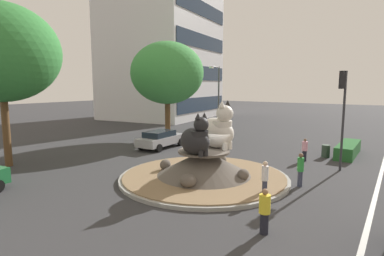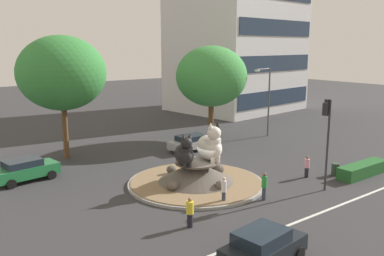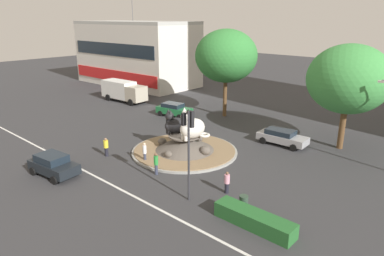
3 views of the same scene
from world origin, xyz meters
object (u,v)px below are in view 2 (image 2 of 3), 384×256
(sedan_on_far_lane, at_px, (25,170))
(pedestrian_pink_shirt, at_px, (307,166))
(litter_bin, at_px, (335,169))
(traffic_light_mast, at_px, (327,125))
(streetlight_arm, at_px, (267,97))
(pedestrian_green_shirt, at_px, (264,185))
(pedestrian_white_shirt, at_px, (224,190))
(broadleaf_tree_behind_island, at_px, (211,76))
(second_tree_near_tower, at_px, (62,73))
(pedestrian_yellow_shirt, at_px, (190,212))
(hatchback_near_shophouse, at_px, (263,246))
(cat_statue_black, at_px, (185,153))
(cat_statue_white, at_px, (210,146))
(parked_car_right, at_px, (193,142))

(sedan_on_far_lane, bearing_deg, pedestrian_pink_shirt, -42.72)
(sedan_on_far_lane, height_order, litter_bin, sedan_on_far_lane)
(traffic_light_mast, relative_size, sedan_on_far_lane, 1.33)
(streetlight_arm, height_order, pedestrian_green_shirt, streetlight_arm)
(pedestrian_green_shirt, distance_m, sedan_on_far_lane, 16.46)
(pedestrian_white_shirt, bearing_deg, sedan_on_far_lane, -1.76)
(pedestrian_pink_shirt, bearing_deg, broadleaf_tree_behind_island, 82.01)
(sedan_on_far_lane, bearing_deg, pedestrian_white_shirt, -62.74)
(broadleaf_tree_behind_island, height_order, sedan_on_far_lane, broadleaf_tree_behind_island)
(second_tree_near_tower, bearing_deg, pedestrian_white_shirt, -76.49)
(pedestrian_pink_shirt, xyz_separation_m, pedestrian_yellow_shirt, (-11.66, -1.61, 0.03))
(hatchback_near_shophouse, bearing_deg, broadleaf_tree_behind_island, 48.71)
(cat_statue_black, height_order, second_tree_near_tower, second_tree_near_tower)
(cat_statue_black, height_order, sedan_on_far_lane, cat_statue_black)
(second_tree_near_tower, relative_size, pedestrian_green_shirt, 5.83)
(broadleaf_tree_behind_island, relative_size, hatchback_near_shophouse, 2.20)
(second_tree_near_tower, distance_m, streetlight_arm, 20.31)
(streetlight_arm, xyz_separation_m, litter_bin, (-5.66, -12.10, -3.74))
(cat_statue_black, xyz_separation_m, second_tree_near_tower, (-3.54, 12.07, 4.71))
(pedestrian_white_shirt, bearing_deg, cat_statue_black, -33.54)
(pedestrian_pink_shirt, height_order, pedestrian_yellow_shirt, pedestrian_yellow_shirt)
(streetlight_arm, bearing_deg, cat_statue_white, 19.60)
(broadleaf_tree_behind_island, xyz_separation_m, sedan_on_far_lane, (-18.85, -2.51, -5.49))
(cat_statue_black, bearing_deg, litter_bin, 85.95)
(pedestrian_green_shirt, relative_size, pedestrian_yellow_shirt, 1.07)
(parked_car_right, bearing_deg, cat_statue_white, -121.90)
(cat_statue_white, relative_size, traffic_light_mast, 0.46)
(second_tree_near_tower, bearing_deg, cat_statue_black, -73.64)
(pedestrian_green_shirt, bearing_deg, second_tree_near_tower, 62.60)
(broadleaf_tree_behind_island, distance_m, hatchback_near_shophouse, 25.16)
(pedestrian_green_shirt, relative_size, litter_bin, 1.94)
(pedestrian_white_shirt, distance_m, parked_car_right, 12.96)
(pedestrian_yellow_shirt, distance_m, hatchback_near_shophouse, 4.90)
(pedestrian_green_shirt, bearing_deg, broadleaf_tree_behind_island, 13.62)
(cat_statue_white, distance_m, parked_car_right, 9.09)
(cat_statue_black, xyz_separation_m, pedestrian_green_shirt, (2.67, -4.60, -1.47))
(pedestrian_yellow_shirt, height_order, parked_car_right, pedestrian_yellow_shirt)
(broadleaf_tree_behind_island, height_order, parked_car_right, broadleaf_tree_behind_island)
(broadleaf_tree_behind_island, height_order, pedestrian_white_shirt, broadleaf_tree_behind_island)
(cat_statue_white, height_order, hatchback_near_shophouse, cat_statue_white)
(second_tree_near_tower, bearing_deg, broadleaf_tree_behind_island, -6.47)
(pedestrian_white_shirt, relative_size, parked_car_right, 0.36)
(litter_bin, bearing_deg, parked_car_right, 108.21)
(traffic_light_mast, relative_size, litter_bin, 6.65)
(pedestrian_green_shirt, height_order, pedestrian_white_shirt, pedestrian_green_shirt)
(second_tree_near_tower, height_order, streetlight_arm, second_tree_near_tower)
(pedestrian_white_shirt, bearing_deg, cat_statue_white, -64.99)
(traffic_light_mast, bearing_deg, pedestrian_green_shirt, 81.44)
(cat_statue_white, xyz_separation_m, traffic_light_mast, (4.95, -5.65, 1.74))
(cat_statue_white, xyz_separation_m, sedan_on_far_lane, (-10.13, 7.99, -1.77))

